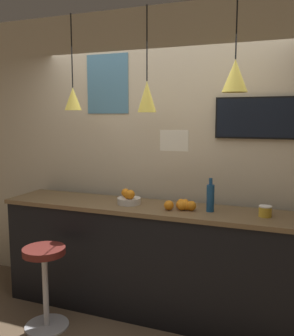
% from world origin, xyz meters
% --- Properties ---
extents(back_wall, '(8.00, 0.06, 2.90)m').
position_xyz_m(back_wall, '(0.00, 1.09, 1.45)').
color(back_wall, beige).
rests_on(back_wall, ground_plane).
extents(service_counter, '(2.81, 0.57, 1.03)m').
position_xyz_m(service_counter, '(0.00, 0.70, 0.52)').
color(service_counter, black).
rests_on(service_counter, ground_plane).
extents(bar_stool, '(0.38, 0.38, 0.73)m').
position_xyz_m(bar_stool, '(-0.73, 0.12, 0.50)').
color(bar_stool, '#B7B7BC').
rests_on(bar_stool, ground_plane).
extents(fruit_bowl, '(0.22, 0.22, 0.15)m').
position_xyz_m(fruit_bowl, '(-0.18, 0.69, 1.09)').
color(fruit_bowl, beige).
rests_on(fruit_bowl, service_counter).
extents(orange_pile, '(0.28, 0.26, 0.09)m').
position_xyz_m(orange_pile, '(0.34, 0.68, 1.08)').
color(orange_pile, orange).
rests_on(orange_pile, service_counter).
extents(juice_bottle, '(0.07, 0.07, 0.29)m').
position_xyz_m(juice_bottle, '(0.59, 0.70, 1.16)').
color(juice_bottle, navy).
rests_on(juice_bottle, service_counter).
extents(spread_jar, '(0.11, 0.11, 0.09)m').
position_xyz_m(spread_jar, '(1.04, 0.70, 1.08)').
color(spread_jar, gold).
rests_on(spread_jar, service_counter).
extents(pendant_lamp_left, '(0.16, 0.16, 0.89)m').
position_xyz_m(pendant_lamp_left, '(-0.76, 0.70, 2.02)').
color(pendant_lamp_left, black).
extents(pendant_lamp_middle, '(0.17, 0.17, 0.92)m').
position_xyz_m(pendant_lamp_middle, '(0.00, 0.70, 2.03)').
color(pendant_lamp_middle, black).
extents(pendant_lamp_right, '(0.21, 0.21, 0.76)m').
position_xyz_m(pendant_lamp_right, '(0.76, 0.70, 2.18)').
color(pendant_lamp_right, black).
extents(mounted_tv, '(0.73, 0.04, 0.37)m').
position_xyz_m(mounted_tv, '(0.91, 1.04, 1.84)').
color(mounted_tv, black).
extents(hanging_menu_board, '(0.24, 0.01, 0.17)m').
position_xyz_m(hanging_menu_board, '(0.32, 0.50, 1.65)').
color(hanging_menu_board, white).
extents(wall_poster, '(0.47, 0.01, 0.60)m').
position_xyz_m(wall_poster, '(-0.58, 1.06, 2.18)').
color(wall_poster, teal).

